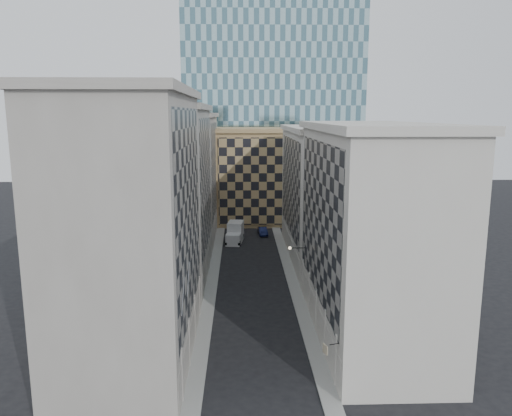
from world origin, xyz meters
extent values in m
cube|color=#969791|center=(-5.25, 30.00, 0.07)|extent=(1.50, 100.00, 0.15)
cube|color=#969791|center=(5.25, 30.00, 0.07)|extent=(1.50, 100.00, 0.15)
cube|color=gray|center=(-11.00, 11.00, 11.50)|extent=(10.00, 22.00, 23.00)
cube|color=gray|center=(-6.12, 11.00, 13.00)|extent=(0.25, 19.36, 18.00)
cube|color=gray|center=(-6.20, 11.00, 1.60)|extent=(0.45, 21.12, 3.20)
cube|color=gray|center=(-11.00, 11.00, 23.35)|extent=(10.80, 22.80, 0.70)
cylinder|color=gray|center=(-6.35, 2.75, 2.20)|extent=(0.90, 0.90, 4.40)
cylinder|color=gray|center=(-6.35, 8.25, 2.20)|extent=(0.90, 0.90, 4.40)
cylinder|color=gray|center=(-6.35, 13.75, 2.20)|extent=(0.90, 0.90, 4.40)
cylinder|color=gray|center=(-6.35, 19.25, 2.20)|extent=(0.90, 0.90, 4.40)
cube|color=gray|center=(-11.00, 33.00, 11.00)|extent=(10.00, 22.00, 22.00)
cube|color=gray|center=(-6.12, 33.00, 12.50)|extent=(0.25, 19.36, 17.00)
cube|color=gray|center=(-6.20, 33.00, 1.60)|extent=(0.45, 21.12, 3.20)
cube|color=gray|center=(-11.00, 33.00, 22.35)|extent=(10.80, 22.80, 0.70)
cylinder|color=gray|center=(-6.35, 24.75, 2.20)|extent=(0.90, 0.90, 4.40)
cylinder|color=gray|center=(-6.35, 30.25, 2.20)|extent=(0.90, 0.90, 4.40)
cylinder|color=gray|center=(-6.35, 35.75, 2.20)|extent=(0.90, 0.90, 4.40)
cylinder|color=gray|center=(-6.35, 41.25, 2.20)|extent=(0.90, 0.90, 4.40)
cube|color=gray|center=(-11.00, 55.00, 10.50)|extent=(10.00, 22.00, 21.00)
cube|color=gray|center=(-6.12, 55.00, 12.00)|extent=(0.25, 19.36, 16.00)
cube|color=gray|center=(-6.20, 55.00, 1.60)|extent=(0.45, 21.12, 3.20)
cube|color=gray|center=(-11.00, 55.00, 21.35)|extent=(10.80, 22.80, 0.70)
cylinder|color=gray|center=(-6.35, 46.75, 2.20)|extent=(0.90, 0.90, 4.40)
cylinder|color=gray|center=(-6.35, 52.25, 2.20)|extent=(0.90, 0.90, 4.40)
cylinder|color=gray|center=(-6.35, 57.75, 2.20)|extent=(0.90, 0.90, 4.40)
cylinder|color=gray|center=(-6.35, 63.25, 2.20)|extent=(0.90, 0.90, 4.40)
cube|color=beige|center=(11.00, 15.00, 10.00)|extent=(10.00, 26.00, 20.00)
cube|color=gray|center=(6.12, 15.00, 11.50)|extent=(0.25, 22.88, 15.00)
cube|color=beige|center=(6.20, 15.00, 1.60)|extent=(0.45, 24.96, 3.20)
cube|color=beige|center=(11.00, 15.00, 20.35)|extent=(10.80, 26.80, 0.70)
cylinder|color=beige|center=(6.35, 4.60, 2.20)|extent=(0.90, 0.90, 4.40)
cylinder|color=beige|center=(6.35, 9.80, 2.20)|extent=(0.90, 0.90, 4.40)
cylinder|color=beige|center=(6.35, 15.00, 2.20)|extent=(0.90, 0.90, 4.40)
cylinder|color=beige|center=(6.35, 20.20, 2.20)|extent=(0.90, 0.90, 4.40)
cylinder|color=beige|center=(6.35, 25.40, 2.20)|extent=(0.90, 0.90, 4.40)
cube|color=beige|center=(11.00, 42.00, 9.50)|extent=(10.00, 28.00, 19.00)
cube|color=gray|center=(6.12, 42.00, 11.00)|extent=(0.25, 24.64, 14.00)
cube|color=beige|center=(6.20, 42.00, 1.60)|extent=(0.45, 26.88, 3.20)
cube|color=beige|center=(11.00, 42.00, 19.35)|extent=(10.80, 28.80, 0.70)
cube|color=#9F7C54|center=(2.00, 68.00, 9.00)|extent=(16.00, 14.00, 18.00)
cube|color=tan|center=(2.00, 60.90, 9.00)|extent=(15.20, 0.25, 16.50)
cube|color=#9F7C54|center=(2.00, 68.00, 18.40)|extent=(16.80, 14.80, 0.80)
cube|color=#302A25|center=(0.00, 82.00, 14.00)|extent=(6.00, 6.00, 28.00)
cube|color=#302A25|center=(0.00, 82.00, 28.70)|extent=(7.00, 7.00, 1.40)
cone|color=#302A25|center=(0.00, 82.00, 39.40)|extent=(7.20, 7.20, 20.00)
cylinder|color=gray|center=(-5.90, 4.00, 8.00)|extent=(0.10, 2.33, 2.33)
cylinder|color=gray|center=(-5.90, 8.00, 8.00)|extent=(0.10, 2.33, 2.33)
cylinder|color=black|center=(5.10, 24.00, 6.20)|extent=(1.80, 0.08, 0.08)
sphere|color=#FFE5B2|center=(4.20, 24.00, 6.20)|extent=(0.36, 0.36, 0.36)
cube|color=silver|center=(-2.70, 48.86, 0.97)|extent=(2.66, 2.85, 1.94)
cube|color=silver|center=(-2.36, 51.64, 1.67)|extent=(2.92, 4.14, 3.33)
cylinder|color=black|center=(-3.87, 48.14, 0.48)|extent=(0.44, 1.00, 0.97)
cylinder|color=black|center=(-1.73, 47.88, 0.48)|extent=(0.44, 1.00, 0.97)
cylinder|color=black|center=(-3.27, 53.05, 0.48)|extent=(0.44, 1.00, 0.97)
cylinder|color=black|center=(-1.14, 52.79, 0.48)|extent=(0.44, 1.00, 0.97)
imported|color=#10173D|center=(2.49, 55.60, 0.70)|extent=(1.82, 4.37, 1.40)
cylinder|color=black|center=(5.60, 3.45, 4.21)|extent=(0.80, 0.32, 0.06)
cube|color=tan|center=(4.90, 3.45, 3.80)|extent=(0.29, 0.71, 0.72)
camera|label=1|loc=(-1.54, -31.83, 21.51)|focal=35.00mm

